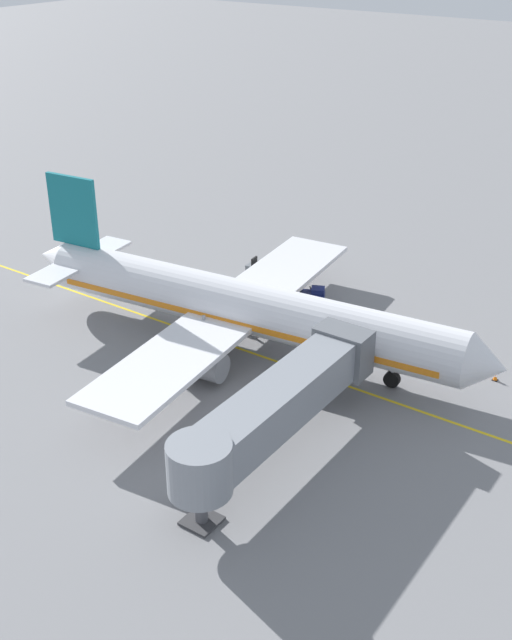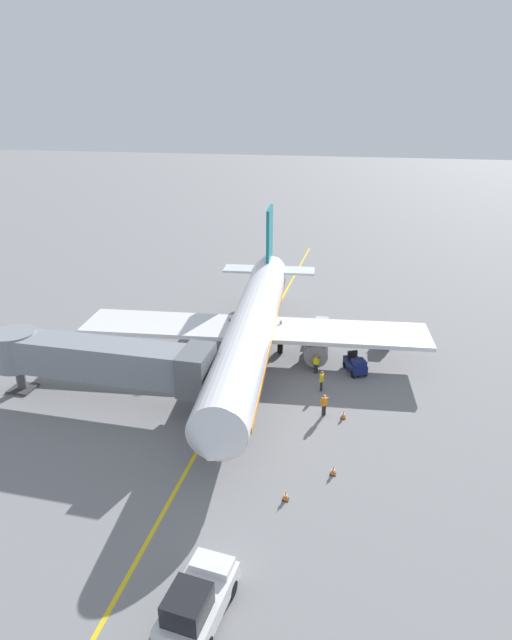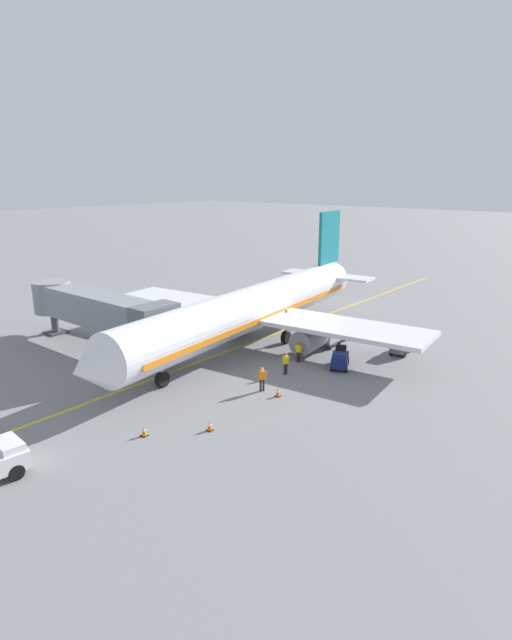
% 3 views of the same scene
% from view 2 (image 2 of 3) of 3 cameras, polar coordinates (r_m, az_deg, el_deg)
% --- Properties ---
extents(ground_plane, '(400.00, 400.00, 0.00)m').
position_cam_2_polar(ground_plane, '(46.05, -0.93, -4.42)').
color(ground_plane, slate).
extents(gate_lead_in_line, '(0.24, 80.00, 0.01)m').
position_cam_2_polar(gate_lead_in_line, '(46.05, -0.93, -4.41)').
color(gate_lead_in_line, gold).
rests_on(gate_lead_in_line, ground).
extents(parked_airliner, '(30.39, 37.35, 10.63)m').
position_cam_2_polar(parked_airliner, '(44.89, -0.38, -0.67)').
color(parked_airliner, silver).
rests_on(parked_airliner, ground).
extents(jet_bridge, '(17.23, 3.50, 4.98)m').
position_cam_2_polar(jet_bridge, '(40.25, -16.75, -4.09)').
color(jet_bridge, gray).
rests_on(jet_bridge, ground).
extents(pushback_tractor, '(2.61, 4.59, 2.40)m').
position_cam_2_polar(pushback_tractor, '(25.53, -6.46, -28.08)').
color(pushback_tractor, silver).
rests_on(pushback_tractor, ground).
extents(baggage_tug_lead, '(2.17, 2.77, 1.62)m').
position_cam_2_polar(baggage_tug_lead, '(44.55, 10.78, -4.79)').
color(baggage_tug_lead, navy).
rests_on(baggage_tug_lead, ground).
extents(baggage_tug_trailing, '(1.50, 2.61, 1.62)m').
position_cam_2_polar(baggage_tug_trailing, '(50.16, 13.63, -1.85)').
color(baggage_tug_trailing, slate).
rests_on(baggage_tug_trailing, ground).
extents(baggage_cart_front, '(1.40, 2.93, 1.58)m').
position_cam_2_polar(baggage_cart_front, '(48.34, 6.99, -1.99)').
color(baggage_cart_front, '#4C4C51').
rests_on(baggage_cart_front, ground).
extents(baggage_cart_second_in_train, '(1.40, 2.93, 1.58)m').
position_cam_2_polar(baggage_cart_second_in_train, '(50.97, 7.12, -0.68)').
color(baggage_cart_second_in_train, '#4C4C51').
rests_on(baggage_cart_second_in_train, ground).
extents(ground_crew_wing_walker, '(0.73, 0.26, 1.69)m').
position_cam_2_polar(ground_crew_wing_walker, '(43.80, 6.55, -4.66)').
color(ground_crew_wing_walker, '#232328').
rests_on(ground_crew_wing_walker, ground).
extents(ground_crew_loader, '(0.57, 0.58, 1.69)m').
position_cam_2_polar(ground_crew_loader, '(38.22, 7.42, -9.03)').
color(ground_crew_loader, '#232328').
rests_on(ground_crew_loader, ground).
extents(ground_crew_marshaller, '(0.30, 0.73, 1.69)m').
position_cam_2_polar(ground_crew_marshaller, '(41.29, 7.15, -6.47)').
color(ground_crew_marshaller, '#232328').
rests_on(ground_crew_marshaller, ground).
extents(safety_cone_nose_left, '(0.36, 0.36, 0.59)m').
position_cam_2_polar(safety_cone_nose_left, '(33.24, 8.38, -15.88)').
color(safety_cone_nose_left, black).
rests_on(safety_cone_nose_left, ground).
extents(safety_cone_nose_right, '(0.36, 0.36, 0.59)m').
position_cam_2_polar(safety_cone_nose_right, '(31.25, 3.24, -18.54)').
color(safety_cone_nose_right, black).
rests_on(safety_cone_nose_right, ground).
extents(safety_cone_wing_tip, '(0.36, 0.36, 0.59)m').
position_cam_2_polar(safety_cone_wing_tip, '(38.44, 9.48, -10.12)').
color(safety_cone_wing_tip, black).
rests_on(safety_cone_wing_tip, ground).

